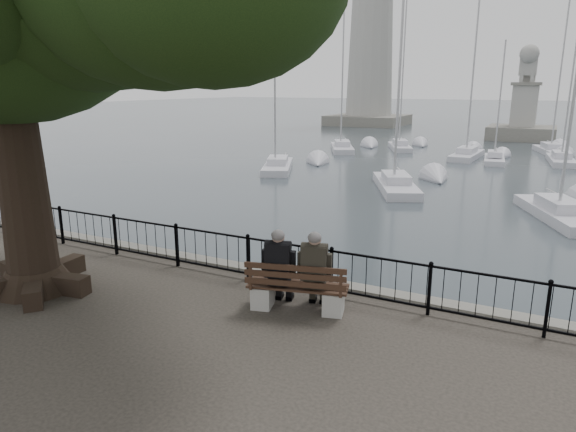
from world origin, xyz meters
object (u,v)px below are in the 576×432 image
Objects in this scene: person_left at (280,271)px; person_right at (315,274)px; lion_monument at (523,116)px; lighthouse at (372,28)px; bench at (297,293)px.

person_right is (0.68, 0.18, 0.00)m from person_left.
person_right is 0.18× the size of lion_monument.
person_right is at bearing -91.20° from lion_monument.
person_left is 1.00× the size of person_right.
lighthouse is 25.54m from lion_monument.
person_right is at bearing 32.99° from bench.
lighthouse reaches higher than person_left.
person_right reaches higher than bench.
lion_monument reaches higher than bench.
lighthouse is at bearing 107.18° from bench.
lion_monument is at bearing -31.11° from lighthouse.
lion_monument is at bearing 88.00° from person_left.
lion_monument is (20.00, -12.07, -10.32)m from lighthouse.
lion_monument reaches higher than person_right.
bench is at bearing -72.82° from lighthouse.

